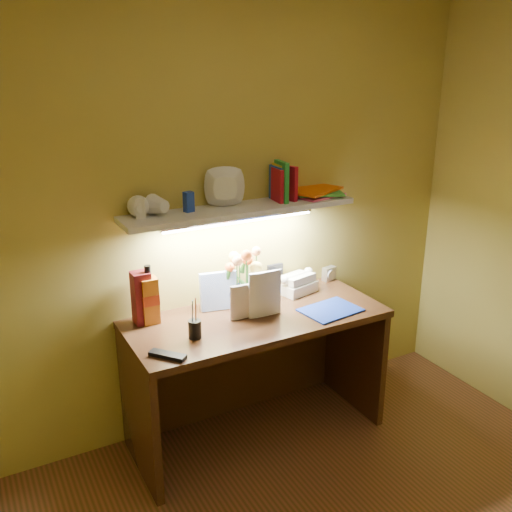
{
  "coord_description": "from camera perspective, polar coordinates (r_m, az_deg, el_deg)",
  "views": [
    {
      "loc": [
        -1.33,
        -1.26,
        2.06
      ],
      "look_at": [
        0.08,
        1.35,
        1.03
      ],
      "focal_mm": 40.0,
      "sensor_mm": 36.0,
      "label": 1
    }
  ],
  "objects": [
    {
      "name": "blue_folder",
      "position": [
        3.17,
        7.45,
        -5.38
      ],
      "size": [
        0.34,
        0.26,
        0.01
      ],
      "primitive_type": "cube",
      "rotation": [
        0.0,
        0.0,
        0.13
      ],
      "color": "#1C3AA9",
      "rests_on": "desk"
    },
    {
      "name": "tv_remote",
      "position": [
        2.71,
        -8.84,
        -9.77
      ],
      "size": [
        0.15,
        0.17,
        0.02
      ],
      "primitive_type": "cube",
      "rotation": [
        0.0,
        0.0,
        0.69
      ],
      "color": "black",
      "rests_on": "desk"
    },
    {
      "name": "flower_bouquet",
      "position": [
        3.16,
        -1.31,
        -2.13
      ],
      "size": [
        0.26,
        0.26,
        0.33
      ],
      "primitive_type": null,
      "rotation": [
        0.0,
        0.0,
        0.34
      ],
      "color": "#090D36",
      "rests_on": "desk"
    },
    {
      "name": "desk",
      "position": [
        3.26,
        0.07,
        -11.97
      ],
      "size": [
        1.4,
        0.6,
        0.75
      ],
      "primitive_type": "cube",
      "color": "#32160D",
      "rests_on": "ground"
    },
    {
      "name": "art_card",
      "position": [
        3.14,
        -3.72,
        -3.49
      ],
      "size": [
        0.21,
        0.08,
        0.21
      ],
      "primitive_type": null,
      "rotation": [
        0.0,
        0.0,
        -0.18
      ],
      "color": "white",
      "rests_on": "desk"
    },
    {
      "name": "desk_book_b",
      "position": [
        3.0,
        -0.69,
        -4.11
      ],
      "size": [
        0.19,
        0.03,
        0.25
      ],
      "primitive_type": "imported",
      "rotation": [
        0.0,
        0.0,
        -0.08
      ],
      "color": "white",
      "rests_on": "desk"
    },
    {
      "name": "whisky_box",
      "position": [
        3.01,
        -11.37,
        -4.11
      ],
      "size": [
        0.09,
        0.09,
        0.28
      ],
      "primitive_type": "cube",
      "rotation": [
        0.0,
        0.0,
        0.02
      ],
      "color": "#5E1115",
      "rests_on": "desk"
    },
    {
      "name": "desk_clock",
      "position": [
        3.58,
        7.32,
        -1.76
      ],
      "size": [
        0.09,
        0.06,
        0.09
      ],
      "primitive_type": "cube",
      "rotation": [
        0.0,
        0.0,
        0.21
      ],
      "color": "silver",
      "rests_on": "desk"
    },
    {
      "name": "desk_book_a",
      "position": [
        2.99,
        -2.6,
        -4.82
      ],
      "size": [
        0.15,
        0.04,
        0.19
      ],
      "primitive_type": "imported",
      "rotation": [
        0.0,
        0.0,
        -0.12
      ],
      "color": "silver",
      "rests_on": "desk"
    },
    {
      "name": "pen_cup",
      "position": [
        2.84,
        -6.16,
        -6.69
      ],
      "size": [
        0.07,
        0.07,
        0.16
      ],
      "primitive_type": "cylinder",
      "rotation": [
        0.0,
        0.0,
        -0.13
      ],
      "color": "black",
      "rests_on": "desk"
    },
    {
      "name": "wall_shelf",
      "position": [
        3.05,
        -1.13,
        5.41
      ],
      "size": [
        1.32,
        0.35,
        0.25
      ],
      "color": "white",
      "rests_on": "ground"
    },
    {
      "name": "whisky_bottle",
      "position": [
        3.0,
        -10.64,
        -3.79
      ],
      "size": [
        0.09,
        0.09,
        0.32
      ],
      "primitive_type": null,
      "rotation": [
        0.0,
        0.0,
        -0.03
      ],
      "color": "#C16719",
      "rests_on": "desk"
    },
    {
      "name": "telephone",
      "position": [
        3.38,
        4.07,
        -2.58
      ],
      "size": [
        0.24,
        0.2,
        0.13
      ],
      "primitive_type": null,
      "rotation": [
        0.0,
        0.0,
        0.24
      ],
      "color": "white",
      "rests_on": "desk"
    }
  ]
}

